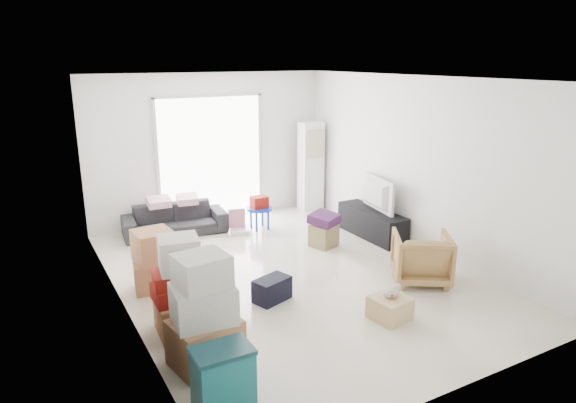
# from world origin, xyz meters

# --- Properties ---
(room_shell) EXTENTS (4.98, 6.48, 3.18)m
(room_shell) POSITION_xyz_m (0.00, 0.00, 1.35)
(room_shell) COLOR white
(room_shell) RESTS_ON ground
(sliding_door) EXTENTS (2.10, 0.04, 2.33)m
(sliding_door) POSITION_xyz_m (0.00, 2.98, 1.24)
(sliding_door) COLOR white
(sliding_door) RESTS_ON room_shell
(ac_tower) EXTENTS (0.45, 0.30, 1.75)m
(ac_tower) POSITION_xyz_m (1.95, 2.65, 0.88)
(ac_tower) COLOR white
(ac_tower) RESTS_ON room_shell
(tv_console) EXTENTS (0.42, 1.42, 0.47)m
(tv_console) POSITION_xyz_m (2.00, 0.73, 0.24)
(tv_console) COLOR black
(tv_console) RESTS_ON room_shell
(television) EXTENTS (0.71, 1.04, 0.13)m
(television) POSITION_xyz_m (2.00, 0.73, 0.53)
(television) COLOR black
(television) RESTS_ON tv_console
(sofa) EXTENTS (1.79, 0.70, 0.68)m
(sofa) POSITION_xyz_m (-0.89, 2.50, 0.34)
(sofa) COLOR #252429
(sofa) RESTS_ON room_shell
(pillow_left) EXTENTS (0.36, 0.29, 0.11)m
(pillow_left) POSITION_xyz_m (-1.13, 2.53, 0.74)
(pillow_left) COLOR #F6B3CD
(pillow_left) RESTS_ON sofa
(pillow_right) EXTENTS (0.35, 0.29, 0.11)m
(pillow_right) POSITION_xyz_m (-0.65, 2.47, 0.73)
(pillow_right) COLOR #F6B3CD
(pillow_right) RESTS_ON sofa
(armchair) EXTENTS (0.98, 0.97, 0.75)m
(armchair) POSITION_xyz_m (1.45, -1.04, 0.38)
(armchair) COLOR #B58050
(armchair) RESTS_ON room_shell
(storage_bins) EXTENTS (0.51, 0.36, 0.59)m
(storage_bins) POSITION_xyz_m (-1.90, -2.20, 0.30)
(storage_bins) COLOR #126167
(storage_bins) RESTS_ON room_shell
(box_stack_a) EXTENTS (0.71, 0.63, 1.16)m
(box_stack_a) POSITION_xyz_m (-1.80, -1.48, 0.52)
(box_stack_a) COLOR #B0794F
(box_stack_a) RESTS_ON room_shell
(box_stack_b) EXTENTS (0.62, 0.59, 1.11)m
(box_stack_b) POSITION_xyz_m (-1.80, -0.76, 0.48)
(box_stack_b) COLOR #B0794F
(box_stack_b) RESTS_ON room_shell
(box_stack_c) EXTENTS (0.60, 0.53, 0.81)m
(box_stack_c) POSITION_xyz_m (-1.77, 0.48, 0.39)
(box_stack_c) COLOR #B0794F
(box_stack_c) RESTS_ON room_shell
(loose_box) EXTENTS (0.41, 0.41, 0.33)m
(loose_box) POSITION_xyz_m (-1.26, 0.18, 0.16)
(loose_box) COLOR #B0794F
(loose_box) RESTS_ON room_shell
(duffel_bag) EXTENTS (0.53, 0.41, 0.30)m
(duffel_bag) POSITION_xyz_m (-0.59, -0.57, 0.15)
(duffel_bag) COLOR black
(duffel_bag) RESTS_ON room_shell
(ottoman) EXTENTS (0.46, 0.46, 0.36)m
(ottoman) POSITION_xyz_m (1.03, 0.73, 0.18)
(ottoman) COLOR #8C7851
(ottoman) RESTS_ON room_shell
(blanket) EXTENTS (0.53, 0.53, 0.14)m
(blanket) POSITION_xyz_m (1.03, 0.73, 0.43)
(blanket) COLOR #4E2153
(blanket) RESTS_ON ottoman
(kids_table) EXTENTS (0.46, 0.46, 0.60)m
(kids_table) POSITION_xyz_m (0.51, 2.02, 0.42)
(kids_table) COLOR #0A30BB
(kids_table) RESTS_ON room_shell
(toy_walker) EXTENTS (0.38, 0.35, 0.42)m
(toy_walker) POSITION_xyz_m (0.09, 2.00, 0.12)
(toy_walker) COLOR silver
(toy_walker) RESTS_ON room_shell
(wood_crate) EXTENTS (0.46, 0.46, 0.27)m
(wood_crate) POSITION_xyz_m (0.40, -1.66, 0.13)
(wood_crate) COLOR tan
(wood_crate) RESTS_ON room_shell
(plush_bunny) EXTENTS (0.27, 0.16, 0.14)m
(plush_bunny) POSITION_xyz_m (0.43, -1.65, 0.33)
(plush_bunny) COLOR #B2ADA8
(plush_bunny) RESTS_ON wood_crate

